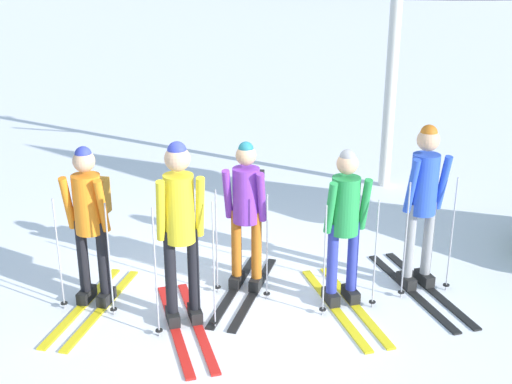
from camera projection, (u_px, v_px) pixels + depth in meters
name	position (u px, v px, depth m)	size (l,w,h in m)	color
ground_plane	(233.00, 302.00, 6.75)	(400.00, 400.00, 0.00)	white
skier_in_orange	(90.00, 218.00, 6.42)	(0.78, 1.66, 1.68)	yellow
skier_in_yellow	(180.00, 223.00, 6.02)	(0.65, 1.71, 1.83)	red
skier_in_purple	(247.00, 209.00, 6.74)	(0.84, 1.64, 1.63)	black
skier_in_green	(345.00, 223.00, 6.42)	(0.64, 1.71, 1.65)	yellow
skier_in_blue	(423.00, 201.00, 6.72)	(0.70, 1.80, 1.80)	black
birch_tree_tall	(396.00, 4.00, 9.25)	(1.57, 0.95, 5.32)	silver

